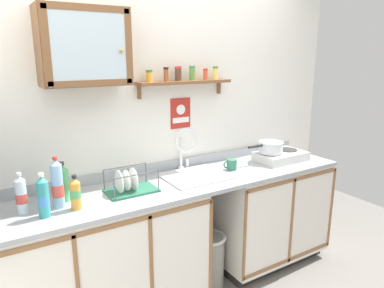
{
  "coord_description": "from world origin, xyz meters",
  "views": [
    {
      "loc": [
        -1.27,
        -1.83,
        1.83
      ],
      "look_at": [
        0.13,
        0.43,
        1.16
      ],
      "focal_mm": 33.1,
      "sensor_mm": 36.0,
      "label": 1
    }
  ],
  "objects_px": {
    "bottle_soda_green_3": "(63,183)",
    "trash_bin": "(209,259)",
    "wall_cabinet": "(84,47)",
    "sink": "(194,175)",
    "saucepan": "(271,147)",
    "warning_sign": "(181,113)",
    "bottle_water_blue_1": "(58,185)",
    "dish_rack": "(130,186)",
    "bottle_juice_amber_4": "(75,194)",
    "mug": "(231,164)",
    "bottle_detergent_teal_2": "(43,198)",
    "bottle_water_clear_0": "(21,195)",
    "hot_plate_stove": "(281,156)"
  },
  "relations": [
    {
      "from": "bottle_soda_green_3",
      "to": "hot_plate_stove",
      "type": "bearing_deg",
      "value": -2.52
    },
    {
      "from": "bottle_soda_green_3",
      "to": "dish_rack",
      "type": "height_order",
      "value": "bottle_soda_green_3"
    },
    {
      "from": "bottle_water_clear_0",
      "to": "warning_sign",
      "type": "height_order",
      "value": "warning_sign"
    },
    {
      "from": "bottle_water_clear_0",
      "to": "bottle_soda_green_3",
      "type": "xyz_separation_m",
      "value": [
        0.25,
        0.06,
        0.0
      ]
    },
    {
      "from": "trash_bin",
      "to": "wall_cabinet",
      "type": "bearing_deg",
      "value": 166.07
    },
    {
      "from": "bottle_water_clear_0",
      "to": "warning_sign",
      "type": "relative_size",
      "value": 1.05
    },
    {
      "from": "wall_cabinet",
      "to": "sink",
      "type": "bearing_deg",
      "value": -8.75
    },
    {
      "from": "bottle_soda_green_3",
      "to": "trash_bin",
      "type": "xyz_separation_m",
      "value": [
        1.05,
        -0.12,
        -0.82
      ]
    },
    {
      "from": "bottle_juice_amber_4",
      "to": "bottle_detergent_teal_2",
      "type": "bearing_deg",
      "value": -176.9
    },
    {
      "from": "sink",
      "to": "bottle_water_blue_1",
      "type": "bearing_deg",
      "value": -176.77
    },
    {
      "from": "sink",
      "to": "warning_sign",
      "type": "bearing_deg",
      "value": 85.17
    },
    {
      "from": "bottle_detergent_teal_2",
      "to": "saucepan",
      "type": "bearing_deg",
      "value": 3.74
    },
    {
      "from": "saucepan",
      "to": "bottle_detergent_teal_2",
      "type": "bearing_deg",
      "value": -176.26
    },
    {
      "from": "bottle_water_clear_0",
      "to": "dish_rack",
      "type": "bearing_deg",
      "value": -1.39
    },
    {
      "from": "saucepan",
      "to": "mug",
      "type": "relative_size",
      "value": 3.0
    },
    {
      "from": "bottle_water_clear_0",
      "to": "bottle_detergent_teal_2",
      "type": "bearing_deg",
      "value": -49.36
    },
    {
      "from": "dish_rack",
      "to": "trash_bin",
      "type": "xyz_separation_m",
      "value": [
        0.63,
        -0.04,
        -0.74
      ]
    },
    {
      "from": "warning_sign",
      "to": "bottle_water_blue_1",
      "type": "bearing_deg",
      "value": -164.08
    },
    {
      "from": "hot_plate_stove",
      "to": "saucepan",
      "type": "xyz_separation_m",
      "value": [
        -0.11,
        0.02,
        0.09
      ]
    },
    {
      "from": "saucepan",
      "to": "wall_cabinet",
      "type": "xyz_separation_m",
      "value": [
        -1.51,
        0.14,
        0.82
      ]
    },
    {
      "from": "bottle_juice_amber_4",
      "to": "bottle_water_blue_1",
      "type": "bearing_deg",
      "value": 134.67
    },
    {
      "from": "bottle_detergent_teal_2",
      "to": "warning_sign",
      "type": "distance_m",
      "value": 1.24
    },
    {
      "from": "bottle_water_clear_0",
      "to": "hot_plate_stove",
      "type": "bearing_deg",
      "value": -0.46
    },
    {
      "from": "bottle_detergent_teal_2",
      "to": "bottle_juice_amber_4",
      "type": "xyz_separation_m",
      "value": [
        0.18,
        0.01,
        -0.02
      ]
    },
    {
      "from": "bottle_water_clear_0",
      "to": "mug",
      "type": "xyz_separation_m",
      "value": [
        1.55,
        0.0,
        -0.07
      ]
    },
    {
      "from": "hot_plate_stove",
      "to": "trash_bin",
      "type": "bearing_deg",
      "value": -176.8
    },
    {
      "from": "hot_plate_stove",
      "to": "dish_rack",
      "type": "bearing_deg",
      "value": 179.97
    },
    {
      "from": "bottle_water_blue_1",
      "to": "warning_sign",
      "type": "distance_m",
      "value": 1.11
    },
    {
      "from": "bottle_juice_amber_4",
      "to": "wall_cabinet",
      "type": "distance_m",
      "value": 0.91
    },
    {
      "from": "bottle_juice_amber_4",
      "to": "mug",
      "type": "distance_m",
      "value": 1.27
    },
    {
      "from": "saucepan",
      "to": "warning_sign",
      "type": "height_order",
      "value": "warning_sign"
    },
    {
      "from": "bottle_detergent_teal_2",
      "to": "dish_rack",
      "type": "xyz_separation_m",
      "value": [
        0.56,
        0.1,
        -0.08
      ]
    },
    {
      "from": "saucepan",
      "to": "warning_sign",
      "type": "xyz_separation_m",
      "value": [
        -0.75,
        0.26,
        0.32
      ]
    },
    {
      "from": "bottle_water_clear_0",
      "to": "saucepan",
      "type": "bearing_deg",
      "value": 0.12
    },
    {
      "from": "bottle_water_clear_0",
      "to": "dish_rack",
      "type": "distance_m",
      "value": 0.67
    },
    {
      "from": "sink",
      "to": "wall_cabinet",
      "type": "distance_m",
      "value": 1.21
    },
    {
      "from": "bottle_water_blue_1",
      "to": "bottle_juice_amber_4",
      "type": "distance_m",
      "value": 0.12
    },
    {
      "from": "bottle_detergent_teal_2",
      "to": "bottle_juice_amber_4",
      "type": "distance_m",
      "value": 0.18
    },
    {
      "from": "sink",
      "to": "warning_sign",
      "type": "xyz_separation_m",
      "value": [
        0.02,
        0.24,
        0.45
      ]
    },
    {
      "from": "hot_plate_stove",
      "to": "bottle_soda_green_3",
      "type": "xyz_separation_m",
      "value": [
        -1.83,
        0.08,
        0.08
      ]
    },
    {
      "from": "hot_plate_stove",
      "to": "dish_rack",
      "type": "xyz_separation_m",
      "value": [
        -1.42,
        0.0,
        0.0
      ]
    },
    {
      "from": "bottle_detergent_teal_2",
      "to": "hot_plate_stove",
      "type": "bearing_deg",
      "value": 2.94
    },
    {
      "from": "dish_rack",
      "to": "warning_sign",
      "type": "xyz_separation_m",
      "value": [
        0.56,
        0.28,
        0.41
      ]
    },
    {
      "from": "bottle_soda_green_3",
      "to": "dish_rack",
      "type": "bearing_deg",
      "value": -10.92
    },
    {
      "from": "bottle_juice_amber_4",
      "to": "wall_cabinet",
      "type": "relative_size",
      "value": 0.4
    },
    {
      "from": "bottle_water_clear_0",
      "to": "warning_sign",
      "type": "bearing_deg",
      "value": 12.31
    },
    {
      "from": "bottle_juice_amber_4",
      "to": "warning_sign",
      "type": "distance_m",
      "value": 1.08
    },
    {
      "from": "bottle_soda_green_3",
      "to": "wall_cabinet",
      "type": "bearing_deg",
      "value": 20.73
    },
    {
      "from": "bottle_soda_green_3",
      "to": "bottle_water_blue_1",
      "type": "bearing_deg",
      "value": -118.85
    },
    {
      "from": "mug",
      "to": "wall_cabinet",
      "type": "relative_size",
      "value": 0.22
    }
  ]
}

